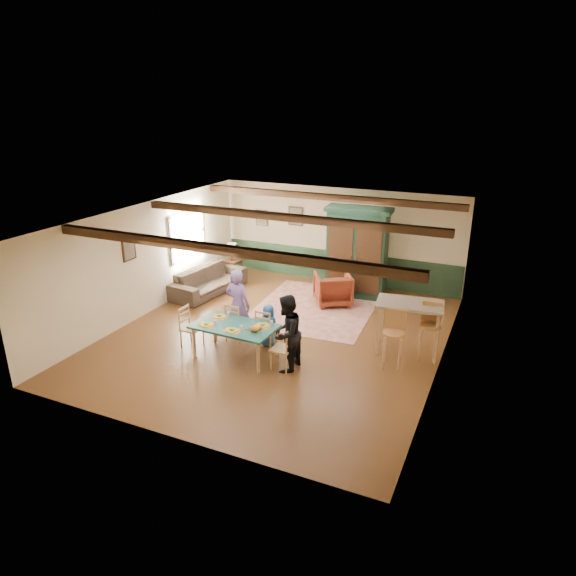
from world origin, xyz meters
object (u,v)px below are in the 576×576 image
at_px(dining_chair_end_right, 282,348).
at_px(armchair, 333,289).
at_px(sofa, 209,280).
at_px(cat, 254,328).
at_px(end_table, 233,269).
at_px(person_man, 238,305).
at_px(table_lamp, 232,252).
at_px(person_woman, 286,334).
at_px(dining_chair_far_left, 237,322).
at_px(armoire, 357,253).
at_px(dining_chair_far_right, 267,328).
at_px(counter_table, 408,328).
at_px(dining_table, 235,341).
at_px(bar_stool_left, 393,340).
at_px(person_child, 269,326).
at_px(bar_stool_right, 429,332).
at_px(dining_chair_end_left, 192,327).

height_order(dining_chair_end_right, armchair, dining_chair_end_right).
bearing_deg(sofa, cat, -128.19).
bearing_deg(end_table, person_man, -58.27).
xyz_separation_m(end_table, table_lamp, (0.00, 0.00, 0.52)).
relative_size(person_woman, end_table, 2.81).
xyz_separation_m(dining_chair_far_left, armoire, (1.54, 3.71, 0.75)).
bearing_deg(person_man, table_lamp, -56.28).
bearing_deg(cat, person_man, 136.55).
distance_m(person_woman, table_lamp, 5.69).
bearing_deg(armoire, cat, -101.45).
height_order(dining_chair_far_right, sofa, dining_chair_far_right).
bearing_deg(counter_table, end_table, 155.15).
xyz_separation_m(dining_table, armoire, (1.19, 4.40, 0.84)).
relative_size(dining_chair_far_left, dining_chair_end_right, 1.00).
bearing_deg(person_woman, dining_chair_end_right, -90.00).
height_order(dining_chair_end_right, bar_stool_left, bar_stool_left).
xyz_separation_m(person_child, table_lamp, (-2.93, 3.56, 0.33)).
distance_m(dining_table, cat, 0.68).
distance_m(person_woman, end_table, 5.71).
height_order(dining_table, sofa, dining_table).
height_order(armoire, bar_stool_left, armoire).
height_order(dining_table, person_child, person_child).
relative_size(table_lamp, bar_stool_left, 0.43).
height_order(person_child, table_lamp, table_lamp).
bearing_deg(bar_stool_left, armoire, 110.85).
bearing_deg(dining_table, bar_stool_right, 22.70).
height_order(dining_chair_end_left, end_table, dining_chair_end_left).
distance_m(sofa, counter_table, 5.81).
bearing_deg(table_lamp, bar_stool_left, -31.50).
distance_m(dining_table, person_man, 0.95).
distance_m(armchair, bar_stool_left, 3.44).
distance_m(person_woman, counter_table, 2.62).
bearing_deg(bar_stool_left, dining_table, -170.28).
bearing_deg(person_woman, dining_chair_far_left, -113.57).
distance_m(dining_chair_end_left, armoire, 4.97).
distance_m(sofa, end_table, 1.32).
relative_size(sofa, table_lamp, 4.67).
height_order(person_man, armchair, person_man).
height_order(person_woman, sofa, person_woman).
distance_m(person_man, table_lamp, 4.15).
relative_size(dining_chair_far_right, person_woman, 0.58).
xyz_separation_m(person_woman, counter_table, (1.98, 1.70, -0.22)).
bearing_deg(person_child, end_table, -48.54).
relative_size(dining_table, sofa, 0.72).
bearing_deg(dining_chair_end_right, bar_stool_right, 123.38).
bearing_deg(dining_chair_end_left, bar_stool_left, -76.26).
relative_size(person_man, bar_stool_left, 1.38).
xyz_separation_m(dining_chair_far_right, cat, (0.11, -0.77, 0.34)).
distance_m(dining_chair_end_left, bar_stool_left, 4.18).
xyz_separation_m(dining_chair_far_right, dining_chair_end_left, (-1.47, -0.62, 0.00)).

